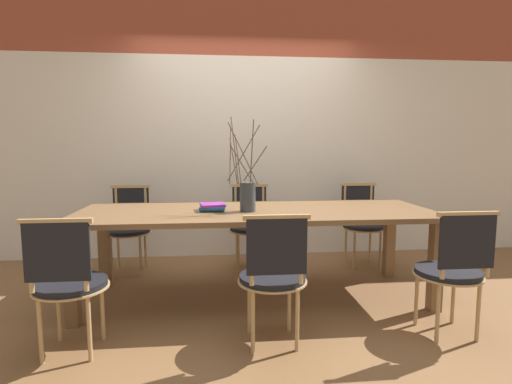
# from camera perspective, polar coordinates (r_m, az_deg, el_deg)

# --- Properties ---
(ground_plane) EXTENTS (16.00, 16.00, 0.00)m
(ground_plane) POSITION_cam_1_polar(r_m,az_deg,el_deg) (3.52, 0.00, -14.73)
(ground_plane) COLOR brown
(wall_rear) EXTENTS (12.00, 0.06, 3.20)m
(wall_rear) POSITION_cam_1_polar(r_m,az_deg,el_deg) (4.66, -1.68, 10.55)
(wall_rear) COLOR beige
(wall_rear) RESTS_ON ground_plane
(dining_table) EXTENTS (2.92, 1.05, 0.75)m
(dining_table) POSITION_cam_1_polar(r_m,az_deg,el_deg) (3.33, 0.00, -3.92)
(dining_table) COLOR brown
(dining_table) RESTS_ON ground_plane
(chair_near_leftend) EXTENTS (0.45, 0.45, 0.88)m
(chair_near_leftend) POSITION_cam_1_polar(r_m,az_deg,el_deg) (2.71, -25.27, -11.23)
(chair_near_leftend) COLOR black
(chair_near_leftend) RESTS_ON ground_plane
(chair_near_left) EXTENTS (0.45, 0.45, 0.88)m
(chair_near_left) POSITION_cam_1_polar(r_m,az_deg,el_deg) (2.58, 2.49, -11.48)
(chair_near_left) COLOR black
(chair_near_left) RESTS_ON ground_plane
(chair_near_center) EXTENTS (0.45, 0.45, 0.88)m
(chair_near_center) POSITION_cam_1_polar(r_m,az_deg,el_deg) (2.99, 26.24, -9.64)
(chair_near_center) COLOR black
(chair_near_center) RESTS_ON ground_plane
(chair_far_leftend) EXTENTS (0.45, 0.45, 0.88)m
(chair_far_leftend) POSITION_cam_1_polar(r_m,az_deg,el_deg) (4.26, -17.69, -4.54)
(chair_far_leftend) COLOR black
(chair_far_leftend) RESTS_ON ground_plane
(chair_far_left) EXTENTS (0.45, 0.45, 0.88)m
(chair_far_left) POSITION_cam_1_polar(r_m,az_deg,el_deg) (4.18, -0.81, -4.44)
(chair_far_left) COLOR black
(chair_far_left) RESTS_ON ground_plane
(chair_far_center) EXTENTS (0.45, 0.45, 0.88)m
(chair_far_center) POSITION_cam_1_polar(r_m,az_deg,el_deg) (4.45, 14.86, -4.00)
(chair_far_center) COLOR black
(chair_far_center) RESTS_ON ground_plane
(vase_centerpiece) EXTENTS (0.33, 0.32, 0.77)m
(vase_centerpiece) POSITION_cam_1_polar(r_m,az_deg,el_deg) (3.23, -1.25, -0.32)
(vase_centerpiece) COLOR #33383D
(vase_centerpiece) RESTS_ON dining_table
(book_stack) EXTENTS (0.23, 0.23, 0.06)m
(book_stack) POSITION_cam_1_polar(r_m,az_deg,el_deg) (3.30, -6.20, -2.14)
(book_stack) COLOR #1E6B4C
(book_stack) RESTS_ON dining_table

